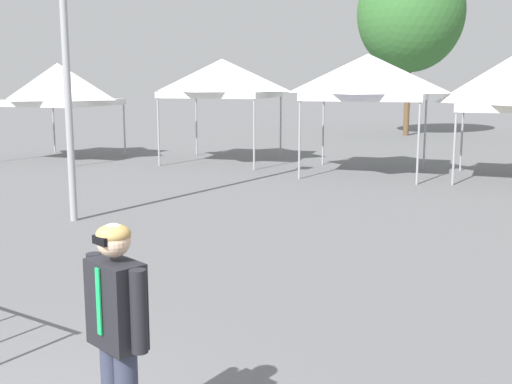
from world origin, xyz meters
The scene contains 5 objects.
canopy_tent_behind_left centered at (-10.63, 15.79, 2.57)m, with size 3.38×3.38×3.28m.
canopy_tent_center centered at (-5.08, 17.01, 2.77)m, with size 3.50×3.50×3.40m.
canopy_tent_behind_center centered at (-0.09, 15.88, 2.80)m, with size 3.46×3.46×3.45m.
person_foreground centered at (0.85, 0.93, 1.03)m, with size 0.59×0.40×1.78m.
tree_behind_tents_right centered at (-0.48, 29.58, 5.88)m, with size 5.12×5.12×8.71m.
Camera 1 is at (3.12, -2.61, 2.72)m, focal length 44.57 mm.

